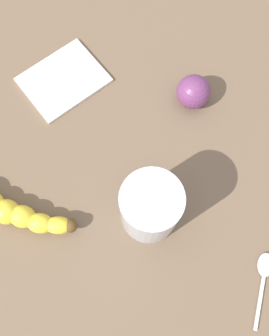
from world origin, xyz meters
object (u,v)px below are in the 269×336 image
(plum_fruit, at_px, (193,92))
(smoothie_glass, at_px, (150,208))
(banana, at_px, (9,208))
(teaspoon, at_px, (265,269))

(plum_fruit, bearing_deg, smoothie_glass, 58.06)
(banana, xyz_separation_m, smoothie_glass, (-0.21, 0.05, 0.04))
(teaspoon, bearing_deg, smoothie_glass, 80.36)
(smoothie_glass, relative_size, teaspoon, 1.07)
(banana, xyz_separation_m, teaspoon, (-0.36, 0.16, -0.02))
(smoothie_glass, height_order, teaspoon, smoothie_glass)
(teaspoon, bearing_deg, plum_fruit, 34.27)
(plum_fruit, xyz_separation_m, teaspoon, (-0.04, 0.30, -0.02))
(smoothie_glass, distance_m, plum_fruit, 0.22)
(teaspoon, bearing_deg, banana, 92.61)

